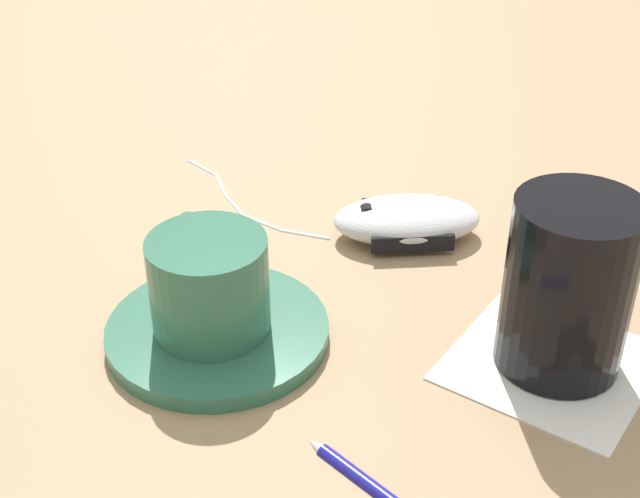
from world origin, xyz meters
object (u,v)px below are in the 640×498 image
object	(u,v)px
drinking_glass	(568,286)
computer_mouse	(407,220)
coffee_cup	(208,283)
saucer	(218,332)

from	to	relation	value
drinking_glass	computer_mouse	bearing A→B (deg)	-9.17
coffee_cup	computer_mouse	bearing A→B (deg)	-84.58
coffee_cup	drinking_glass	distance (m)	0.23
coffee_cup	computer_mouse	xyz separation A→B (m)	(0.02, -0.20, -0.03)
coffee_cup	drinking_glass	size ratio (longest dim) A/B	0.92
saucer	computer_mouse	world-z (taller)	computer_mouse
coffee_cup	computer_mouse	distance (m)	0.20
saucer	drinking_glass	size ratio (longest dim) A/B	1.30
saucer	computer_mouse	distance (m)	0.19
saucer	drinking_glass	xyz separation A→B (m)	(-0.16, -0.16, 0.06)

